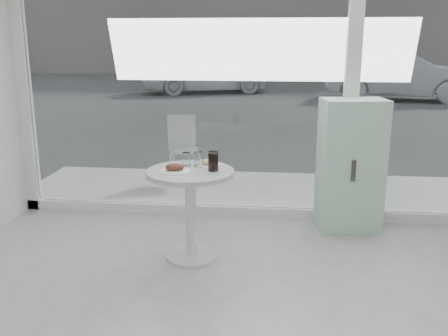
# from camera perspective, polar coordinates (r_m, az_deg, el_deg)

# --- Properties ---
(room_shell) EXTENTS (6.00, 6.00, 6.00)m
(room_shell) POSITION_cam_1_polar(r_m,az_deg,el_deg) (1.43, -2.04, 18.42)
(room_shell) COLOR white
(room_shell) RESTS_ON ground
(storefront) EXTENTS (5.00, 0.14, 3.00)m
(storefront) POSITION_cam_1_polar(r_m,az_deg,el_deg) (4.98, 4.91, 13.37)
(storefront) COLOR white
(storefront) RESTS_ON ground
(main_table) EXTENTS (0.72, 0.72, 0.77)m
(main_table) POSITION_cam_1_polar(r_m,az_deg,el_deg) (4.13, -3.84, -3.21)
(main_table) COLOR silver
(main_table) RESTS_ON ground
(patio_deck) EXTENTS (5.60, 1.60, 0.05)m
(patio_deck) POSITION_cam_1_polar(r_m,az_deg,el_deg) (6.05, 4.06, -2.65)
(patio_deck) COLOR beige
(patio_deck) RESTS_ON ground
(street) EXTENTS (40.00, 24.00, 0.00)m
(street) POSITION_cam_1_polar(r_m,az_deg,el_deg) (18.07, 5.65, 8.73)
(street) COLOR #3A3A3A
(street) RESTS_ON ground
(mint_cabinet) EXTENTS (0.64, 0.47, 1.27)m
(mint_cabinet) POSITION_cam_1_polar(r_m,az_deg,el_deg) (4.92, 14.25, 0.29)
(mint_cabinet) COLOR #9EC9B2
(mint_cabinet) RESTS_ON ground
(patio_chair) EXTENTS (0.46, 0.46, 0.83)m
(patio_chair) POSITION_cam_1_polar(r_m,az_deg,el_deg) (6.32, -4.68, 2.75)
(patio_chair) COLOR silver
(patio_chair) RESTS_ON patio_deck
(car_white) EXTENTS (4.64, 3.07, 1.47)m
(car_white) POSITION_cam_1_polar(r_m,az_deg,el_deg) (17.42, -2.27, 11.00)
(car_white) COLOR white
(car_white) RESTS_ON street
(car_silver) EXTENTS (4.61, 2.29, 1.45)m
(car_silver) POSITION_cam_1_polar(r_m,az_deg,el_deg) (16.13, 19.64, 9.87)
(car_silver) COLOR #9A9CA1
(car_silver) RESTS_ON street
(plate_fritter) EXTENTS (0.25, 0.25, 0.07)m
(plate_fritter) POSITION_cam_1_polar(r_m,az_deg,el_deg) (4.03, -5.60, -0.08)
(plate_fritter) COLOR white
(plate_fritter) RESTS_ON main_table
(plate_donut) EXTENTS (0.21, 0.21, 0.05)m
(plate_donut) POSITION_cam_1_polar(r_m,az_deg,el_deg) (4.21, -1.70, 0.53)
(plate_donut) COLOR white
(plate_donut) RESTS_ON main_table
(water_tumbler_a) EXTENTS (0.07, 0.07, 0.11)m
(water_tumbler_a) POSITION_cam_1_polar(r_m,az_deg,el_deg) (4.22, -4.33, 0.96)
(water_tumbler_a) COLOR white
(water_tumbler_a) RESTS_ON main_table
(water_tumbler_b) EXTENTS (0.07, 0.07, 0.12)m
(water_tumbler_b) POSITION_cam_1_polar(r_m,az_deg,el_deg) (4.21, -2.95, 0.96)
(water_tumbler_b) COLOR white
(water_tumbler_b) RESTS_ON main_table
(cola_glass) EXTENTS (0.08, 0.08, 0.16)m
(cola_glass) POSITION_cam_1_polar(r_m,az_deg,el_deg) (4.04, -1.23, 0.75)
(cola_glass) COLOR white
(cola_glass) RESTS_ON main_table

